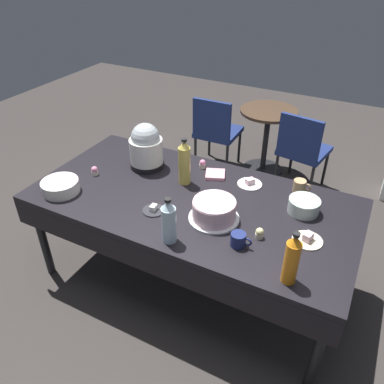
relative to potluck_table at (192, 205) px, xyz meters
name	(u,v)px	position (x,y,z in m)	size (l,w,h in m)	color
ground	(192,276)	(0.00, 0.00, -0.69)	(9.00, 9.00, 0.00)	#383330
potluck_table	(192,205)	(0.00, 0.00, 0.00)	(2.20, 1.10, 0.75)	black
frosted_layer_cake	(214,210)	(0.23, -0.14, 0.13)	(0.32, 0.32, 0.14)	silver
slow_cooker	(146,147)	(-0.51, 0.22, 0.23)	(0.26, 0.26, 0.35)	black
glass_salad_bowl	(304,206)	(0.71, 0.19, 0.11)	(0.20, 0.20, 0.09)	#B2C6BC
ceramic_snack_bowl	(60,186)	(-0.84, -0.35, 0.11)	(0.26, 0.26, 0.09)	silver
dessert_plate_charcoal	(154,210)	(-0.15, -0.24, 0.07)	(0.15, 0.15, 0.04)	#2D2D33
dessert_plate_cream	(308,239)	(0.80, -0.08, 0.08)	(0.18, 0.18, 0.06)	beige
dessert_plate_white	(250,183)	(0.29, 0.34, 0.07)	(0.18, 0.18, 0.05)	white
cupcake_vanilla	(203,164)	(-0.12, 0.40, 0.09)	(0.05, 0.05, 0.07)	beige
cupcake_berry	(95,171)	(-0.78, -0.06, 0.09)	(0.05, 0.05, 0.07)	beige
cupcake_rose	(259,233)	(0.54, -0.18, 0.09)	(0.05, 0.05, 0.07)	beige
soda_bottle_orange_juice	(292,259)	(0.79, -0.43, 0.21)	(0.08, 0.08, 0.32)	orange
soda_bottle_ginger_ale	(184,163)	(-0.14, 0.15, 0.22)	(0.09, 0.09, 0.35)	gold
soda_bottle_water	(169,222)	(0.08, -0.44, 0.20)	(0.09, 0.09, 0.30)	silver
coffee_mug_navy	(239,240)	(0.46, -0.30, 0.10)	(0.13, 0.09, 0.08)	navy
coffee_mug_tan	(300,186)	(0.62, 0.42, 0.11)	(0.13, 0.09, 0.09)	tan
paper_napkin_stack	(215,174)	(0.02, 0.34, 0.07)	(0.14, 0.14, 0.02)	pink
maroon_chair_left	(216,129)	(-0.55, 1.61, -0.20)	(0.45, 0.45, 0.85)	navy
maroon_chair_right	(302,147)	(0.39, 1.61, -0.20)	(0.51, 0.51, 0.85)	navy
round_cafe_table	(267,130)	(-0.05, 1.84, -0.19)	(0.60, 0.60, 0.72)	#473323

